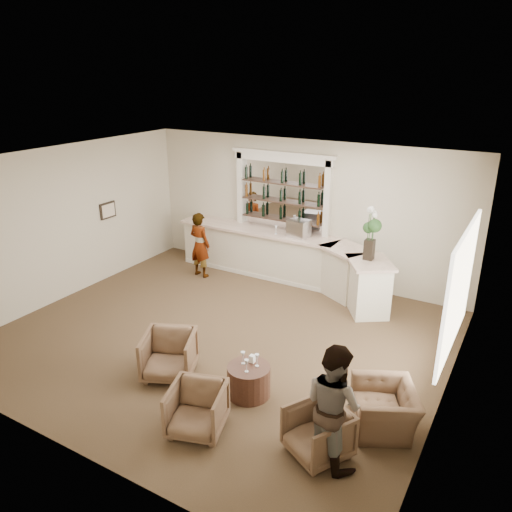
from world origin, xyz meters
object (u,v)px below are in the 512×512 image
(guest, at_px, (333,405))
(armchair_center, at_px, (197,409))
(sommelier, at_px, (200,245))
(flower_vase, at_px, (371,230))
(espresso_machine, at_px, (299,228))
(armchair_left, at_px, (169,355))
(armchair_right, at_px, (318,433))
(bar_counter, at_px, (286,258))
(armchair_far, at_px, (384,408))
(cocktail_table, at_px, (249,381))

(guest, xyz_separation_m, armchair_center, (-1.82, -0.43, -0.49))
(sommelier, bearing_deg, flower_vase, -169.04)
(flower_vase, bearing_deg, armchair_center, -99.54)
(armchair_center, height_order, flower_vase, flower_vase)
(sommelier, distance_m, espresso_machine, 2.43)
(armchair_left, bearing_deg, armchair_right, -33.56)
(bar_counter, height_order, espresso_machine, espresso_machine)
(armchair_right, height_order, flower_vase, flower_vase)
(armchair_center, relative_size, armchair_far, 0.80)
(guest, distance_m, flower_vase, 4.59)
(armchair_center, xyz_separation_m, armchair_far, (2.23, 1.39, -0.04))
(cocktail_table, relative_size, guest, 0.40)
(guest, height_order, armchair_left, guest)
(bar_counter, xyz_separation_m, flower_vase, (2.14, -0.52, 1.19))
(bar_counter, distance_m, armchair_left, 4.47)
(cocktail_table, height_order, flower_vase, flower_vase)
(bar_counter, distance_m, flower_vase, 2.50)
(armchair_left, bearing_deg, flower_vase, 38.34)
(bar_counter, height_order, armchair_left, bar_counter)
(armchair_right, relative_size, armchair_far, 0.78)
(espresso_machine, bearing_deg, sommelier, -152.93)
(sommelier, distance_m, armchair_far, 6.39)
(armchair_left, xyz_separation_m, armchair_far, (3.43, 0.53, -0.07))
(bar_counter, relative_size, armchair_left, 6.83)
(armchair_center, bearing_deg, cocktail_table, 61.61)
(espresso_machine, relative_size, flower_vase, 0.41)
(cocktail_table, bearing_deg, armchair_right, -24.25)
(armchair_right, bearing_deg, armchair_left, -159.86)
(sommelier, distance_m, flower_vase, 4.20)
(armchair_center, bearing_deg, armchair_left, 126.65)
(armchair_right, xyz_separation_m, espresso_machine, (-2.69, 4.98, 1.00))
(guest, height_order, flower_vase, flower_vase)
(armchair_center, distance_m, armchair_right, 1.69)
(armchair_left, xyz_separation_m, espresso_machine, (0.15, 4.53, 0.96))
(sommelier, relative_size, armchair_right, 2.13)
(bar_counter, xyz_separation_m, armchair_left, (0.13, -4.46, -0.19))
(sommelier, height_order, armchair_center, sommelier)
(bar_counter, xyz_separation_m, armchair_far, (3.56, -3.94, -0.26))
(sommelier, xyz_separation_m, armchair_far, (5.51, -3.20, -0.49))
(armchair_left, relative_size, espresso_machine, 1.83)
(cocktail_table, bearing_deg, armchair_left, -171.63)
(sommelier, xyz_separation_m, guest, (5.10, -4.16, 0.05))
(cocktail_table, relative_size, armchair_right, 0.90)
(sommelier, relative_size, flower_vase, 1.44)
(armchair_right, distance_m, espresso_machine, 5.74)
(guest, xyz_separation_m, armchair_far, (0.41, 0.96, -0.53))
(armchair_center, xyz_separation_m, espresso_machine, (-1.05, 5.39, 0.99))
(sommelier, xyz_separation_m, armchair_center, (3.27, -4.58, -0.45))
(armchair_right, bearing_deg, guest, 32.16)
(armchair_left, relative_size, armchair_far, 0.87)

